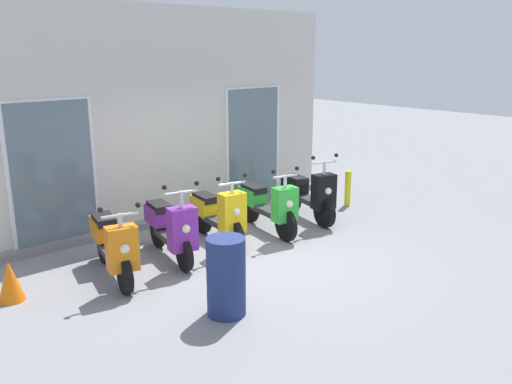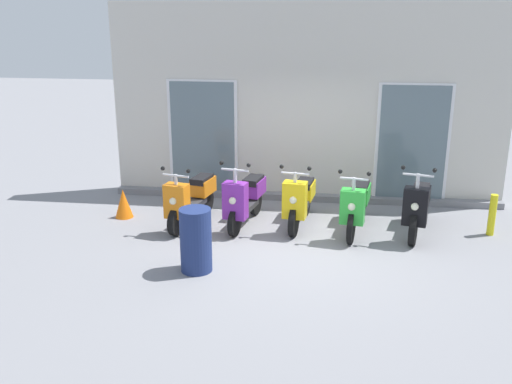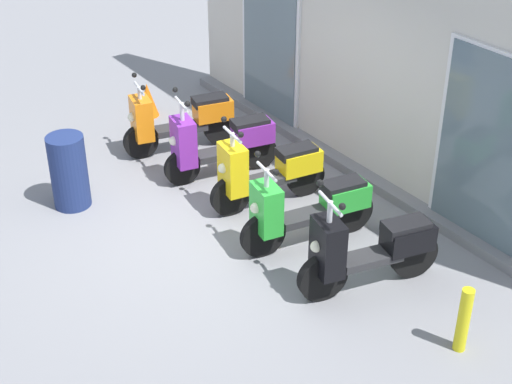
{
  "view_description": "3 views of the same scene",
  "coord_description": "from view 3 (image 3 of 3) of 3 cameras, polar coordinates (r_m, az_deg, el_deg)",
  "views": [
    {
      "loc": [
        -4.83,
        -5.59,
        2.99
      ],
      "look_at": [
        0.41,
        0.44,
        0.85
      ],
      "focal_mm": 37.4,
      "sensor_mm": 36.0,
      "label": 1
    },
    {
      "loc": [
        0.46,
        -8.67,
        3.69
      ],
      "look_at": [
        -0.72,
        0.52,
        0.7
      ],
      "focal_mm": 41.31,
      "sensor_mm": 36.0,
      "label": 2
    },
    {
      "loc": [
        6.59,
        -3.86,
        5.0
      ],
      "look_at": [
        0.67,
        0.25,
        0.72
      ],
      "focal_mm": 53.84,
      "sensor_mm": 36.0,
      "label": 3
    }
  ],
  "objects": [
    {
      "name": "ground_plane",
      "position": [
        9.13,
        -3.71,
        -2.58
      ],
      "size": [
        40.0,
        40.0,
        0.0
      ],
      "primitive_type": "plane",
      "color": "gray"
    },
    {
      "name": "storefront_facade",
      "position": [
        9.71,
        8.9,
        11.06
      ],
      "size": [
        7.48,
        0.5,
        3.72
      ],
      "color": "beige",
      "rests_on": "ground_plane"
    },
    {
      "name": "scooter_orange",
      "position": [
        10.65,
        -5.74,
        5.36
      ],
      "size": [
        0.69,
        1.61,
        1.15
      ],
      "color": "black",
      "rests_on": "ground_plane"
    },
    {
      "name": "scooter_purple",
      "position": [
        9.94,
        -2.77,
        3.69
      ],
      "size": [
        0.65,
        1.55,
        1.26
      ],
      "color": "black",
      "rests_on": "ground_plane"
    },
    {
      "name": "scooter_yellow",
      "position": [
        9.3,
        0.81,
        1.59
      ],
      "size": [
        0.57,
        1.54,
        1.2
      ],
      "color": "black",
      "rests_on": "ground_plane"
    },
    {
      "name": "scooter_green",
      "position": [
        8.59,
        3.88,
        -1.17
      ],
      "size": [
        0.61,
        1.66,
        1.2
      ],
      "color": "black",
      "rests_on": "ground_plane"
    },
    {
      "name": "scooter_black",
      "position": [
        7.97,
        8.36,
        -4.25
      ],
      "size": [
        0.68,
        1.6,
        1.28
      ],
      "color": "black",
      "rests_on": "ground_plane"
    },
    {
      "name": "trash_bin",
      "position": [
        9.58,
        -13.74,
        1.49
      ],
      "size": [
        0.45,
        0.45,
        0.94
      ],
      "primitive_type": "cylinder",
      "color": "navy",
      "rests_on": "ground_plane"
    },
    {
      "name": "traffic_cone",
      "position": [
        11.85,
        -8.05,
        6.81
      ],
      "size": [
        0.32,
        0.32,
        0.52
      ],
      "primitive_type": "cone",
      "color": "orange",
      "rests_on": "ground_plane"
    },
    {
      "name": "curb_bollard",
      "position": [
        7.46,
        15.17,
        -9.16
      ],
      "size": [
        0.12,
        0.12,
        0.7
      ],
      "primitive_type": "cylinder",
      "color": "yellow",
      "rests_on": "ground_plane"
    }
  ]
}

